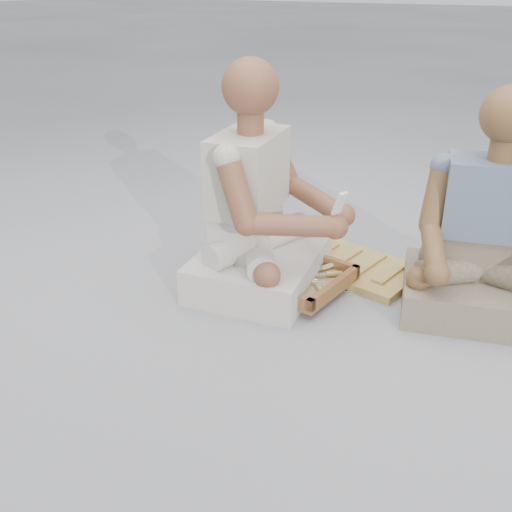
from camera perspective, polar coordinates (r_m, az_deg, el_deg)
The scene contains 26 objects.
ground at distance 2.25m, azimuth -0.75°, elevation -7.91°, with size 60.00×60.00×0.00m, color #96969B.
carved_panel at distance 2.75m, azimuth 9.84°, elevation -1.08°, with size 0.57×0.38×0.04m, color #A98541.
tool_tray at distance 2.56m, azimuth 3.26°, elevation -1.87°, with size 0.55×0.46×0.07m.
chisel_0 at distance 2.48m, azimuth 6.57°, elevation -2.84°, with size 0.19×0.13×0.02m.
chisel_1 at distance 2.65m, azimuth 3.26°, elevation -0.53°, with size 0.14×0.19×0.02m.
chisel_2 at distance 2.44m, azimuth 6.31°, elevation -3.13°, with size 0.17×0.16×0.02m.
chisel_3 at distance 2.59m, azimuth 6.82°, elevation -1.15°, with size 0.11×0.21×0.02m.
chisel_4 at distance 2.49m, azimuth 5.49°, elevation -2.73°, with size 0.22×0.03×0.02m.
chisel_5 at distance 2.54m, azimuth 7.33°, elevation -1.81°, with size 0.18×0.15×0.02m.
chisel_6 at distance 2.49m, azimuth 2.09°, elevation -2.43°, with size 0.06×0.22×0.02m.
chisel_7 at distance 2.48m, azimuth 5.96°, elevation -2.67°, with size 0.22×0.08×0.02m.
wood_chip_0 at distance 2.68m, azimuth 6.90°, elevation -2.01°, with size 0.02×0.01×0.00m, color tan.
wood_chip_1 at distance 2.54m, azimuth 0.18°, elevation -3.51°, with size 0.02×0.01×0.00m, color tan.
wood_chip_2 at distance 2.57m, azimuth 9.03°, elevation -3.47°, with size 0.02×0.01×0.00m, color tan.
wood_chip_3 at distance 2.76m, azimuth 8.24°, elevation -1.27°, with size 0.02×0.01×0.00m, color tan.
wood_chip_4 at distance 2.81m, azimuth 0.06°, elevation -0.45°, with size 0.02×0.01×0.00m, color tan.
wood_chip_5 at distance 2.67m, azimuth 1.98°, elevation -1.98°, with size 0.02×0.01×0.00m, color tan.
wood_chip_6 at distance 2.88m, azimuth 0.82°, elevation 0.21°, with size 0.02×0.01×0.00m, color tan.
wood_chip_7 at distance 2.61m, azimuth 8.76°, elevation -3.02°, with size 0.02×0.01×0.00m, color tan.
wood_chip_8 at distance 2.78m, azimuth 12.69°, elevation -1.48°, with size 0.02×0.01×0.00m, color tan.
wood_chip_9 at distance 2.75m, azimuth 4.36°, elevation -1.18°, with size 0.02×0.01×0.00m, color tan.
wood_chip_10 at distance 2.58m, azimuth 8.99°, elevation -3.38°, with size 0.02×0.01×0.00m, color tan.
wood_chip_11 at distance 2.49m, azimuth 2.88°, elevation -4.18°, with size 0.02×0.01×0.00m, color tan.
craftsman at distance 2.47m, azimuth 0.32°, elevation 4.16°, with size 0.70×0.70×0.99m.
companion at distance 2.45m, azimuth 21.99°, elevation 1.18°, with size 0.69×0.61×0.92m.
mobile_phone at distance 2.26m, azimuth 8.36°, elevation 5.24°, with size 0.06×0.06×0.10m.
Camera 1 is at (0.97, -1.59, 1.26)m, focal length 40.00 mm.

